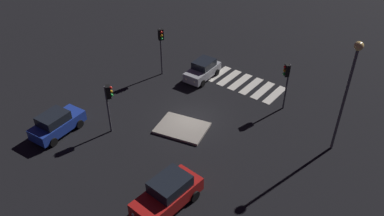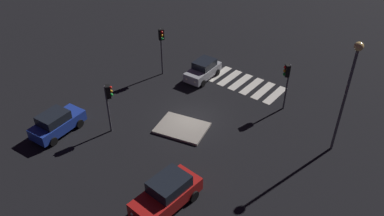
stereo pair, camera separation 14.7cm
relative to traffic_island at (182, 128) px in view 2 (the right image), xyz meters
name	(u,v)px [view 2 (the right image)]	position (x,y,z in m)	size (l,w,h in m)	color
ground_plane	(192,119)	(0.21, -1.47, -0.09)	(80.00, 80.00, 0.00)	black
traffic_island	(182,128)	(0.00, 0.00, 0.00)	(4.19, 3.53, 0.18)	gray
car_blue	(57,123)	(6.85, 5.93, 0.77)	(2.19, 4.16, 1.76)	#1E389E
car_silver	(203,70)	(3.27, -6.96, 0.73)	(1.97, 3.91, 1.67)	#9EA0A5
car_red	(167,193)	(-3.95, 6.10, 0.85)	(2.29, 4.50, 1.92)	red
traffic_light_east	(161,41)	(6.53, -5.18, 3.27)	(0.53, 0.54, 4.44)	#47474C
traffic_light_north	(109,97)	(3.87, 3.30, 2.86)	(0.54, 0.53, 3.89)	#47474C
traffic_light_south	(287,76)	(-4.57, -6.99, 2.92)	(0.54, 0.53, 3.97)	#47474C
street_lamp	(349,81)	(-9.58, -4.75, 5.39)	(0.56, 0.56, 8.11)	#47474C
crosswalk_near	(240,82)	(0.21, -8.42, -0.08)	(7.60, 3.20, 0.02)	silver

